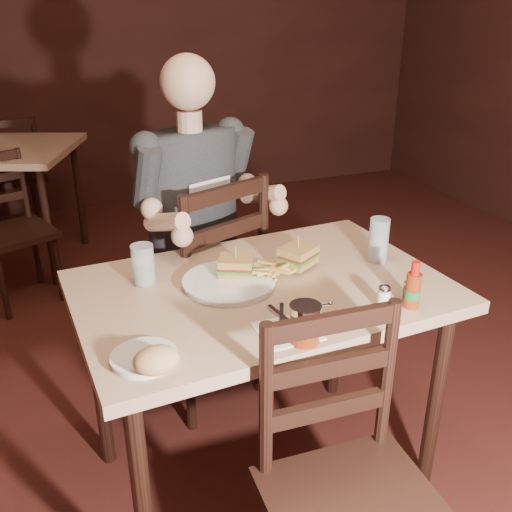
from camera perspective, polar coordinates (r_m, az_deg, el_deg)
name	(u,v)px	position (r m, az deg, el deg)	size (l,w,h in m)	color
room_shell	(199,92)	(1.30, -5.71, 16.05)	(7.00, 7.00, 7.00)	black
main_table	(262,310)	(1.82, 0.59, -5.42)	(1.17, 0.82, 0.77)	tan
bg_table	(5,161)	(3.85, -23.78, 8.67)	(1.04, 1.04, 0.77)	tan
chair_far	(196,289)	(2.36, -6.01, -3.30)	(0.46, 0.50, 0.99)	black
chair_near	(358,512)	(1.53, 10.14, -23.88)	(0.42, 0.46, 0.91)	black
bg_chair_far	(12,177)	(4.44, -23.23, 7.31)	(0.40, 0.44, 0.87)	black
bg_chair_near	(14,233)	(3.40, -23.05, 2.15)	(0.38, 0.42, 0.83)	black
diner	(198,182)	(2.15, -5.80, 7.40)	(0.52, 0.41, 0.91)	#303235
dinner_plate	(229,283)	(1.77, -2.71, -2.75)	(0.28, 0.28, 0.02)	white
sandwich_left	(236,261)	(1.79, -2.03, -0.55)	(0.11, 0.09, 0.09)	tan
sandwich_right	(298,250)	(1.87, 4.25, 0.59)	(0.11, 0.09, 0.10)	tan
fries_pile	(273,266)	(1.83, 1.76, -1.02)	(0.23, 0.16, 0.04)	gold
ketchup_dollop	(294,263)	(1.88, 3.81, -0.72)	(0.04, 0.04, 0.01)	maroon
glass_left	(143,265)	(1.80, -11.22, -0.85)	(0.07, 0.07, 0.13)	silver
glass_right	(379,240)	(1.96, 12.16, 1.58)	(0.07, 0.07, 0.15)	silver
hot_sauce	(413,285)	(1.69, 15.47, -2.79)	(0.04, 0.04, 0.14)	maroon
salt_shaker	(384,297)	(1.68, 12.66, -4.06)	(0.04, 0.04, 0.07)	white
pepper_shaker	(409,291)	(1.73, 15.06, -3.45)	(0.04, 0.04, 0.07)	#38332D
syrup_dispenser	(305,324)	(1.48, 4.91, -6.77)	(0.08, 0.08, 0.11)	maroon
napkin	(288,331)	(1.54, 3.18, -7.50)	(0.16, 0.15, 0.00)	white
knife	(290,323)	(1.57, 3.43, -6.66)	(0.01, 0.22, 0.01)	silver
fork	(281,316)	(1.60, 2.55, -6.02)	(0.01, 0.15, 0.00)	silver
side_plate	(144,359)	(1.45, -11.12, -10.06)	(0.16, 0.16, 0.01)	white
bread_roll	(156,360)	(1.37, -9.95, -10.22)	(0.11, 0.09, 0.07)	tan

